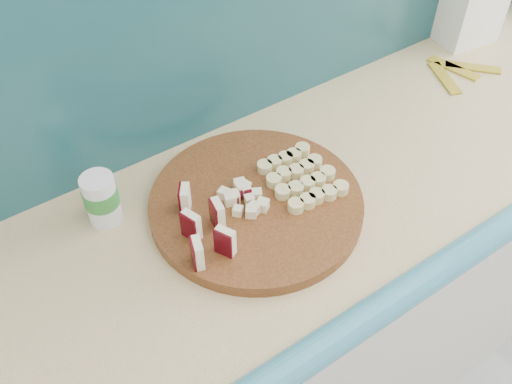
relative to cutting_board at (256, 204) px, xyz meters
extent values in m
cube|color=silver|center=(0.47, -0.02, -0.48)|extent=(2.20, 0.60, 0.88)
cube|color=#D5B67D|center=(0.47, -0.02, -0.03)|extent=(2.20, 0.60, 0.03)
cylinder|color=#44200E|center=(0.00, 0.00, 0.00)|extent=(0.46, 0.46, 0.03)
cube|color=#FBEBC9|center=(-0.17, -0.07, 0.04)|extent=(0.02, 0.04, 0.06)
cube|color=#41040C|center=(-0.18, -0.07, 0.04)|extent=(0.01, 0.04, 0.06)
cube|color=#FBEBC9|center=(-0.15, -0.01, 0.04)|extent=(0.02, 0.04, 0.06)
cube|color=#41040C|center=(-0.16, -0.01, 0.04)|extent=(0.01, 0.04, 0.06)
cube|color=#FBEBC9|center=(-0.13, 0.05, 0.04)|extent=(0.02, 0.04, 0.06)
cube|color=#41040C|center=(-0.14, 0.05, 0.04)|extent=(0.01, 0.04, 0.06)
cube|color=#FBEBC9|center=(-0.12, -0.08, 0.04)|extent=(0.02, 0.04, 0.06)
cube|color=#41040C|center=(-0.13, -0.08, 0.04)|extent=(0.01, 0.04, 0.06)
cube|color=#FBEBC9|center=(-0.10, -0.01, 0.04)|extent=(0.02, 0.04, 0.06)
cube|color=#41040C|center=(-0.11, -0.01, 0.04)|extent=(0.01, 0.04, 0.06)
cube|color=#FBF5C9|center=(-0.02, 0.00, 0.02)|extent=(0.02, 0.02, 0.02)
cube|color=#FBF5C9|center=(-0.01, 0.01, 0.02)|extent=(0.02, 0.02, 0.02)
cube|color=#41040C|center=(-0.01, 0.02, 0.02)|extent=(0.02, 0.02, 0.02)
cube|color=#FBF5C9|center=(-0.02, 0.01, 0.02)|extent=(0.02, 0.02, 0.02)
cube|color=#FBF5C9|center=(-0.02, 0.02, 0.02)|extent=(0.02, 0.02, 0.02)
cube|color=#FBF5C9|center=(-0.03, 0.03, 0.02)|extent=(0.02, 0.02, 0.02)
cube|color=#FBF5C9|center=(-0.03, 0.01, 0.02)|extent=(0.02, 0.02, 0.02)
cube|color=#FBF5C9|center=(-0.05, 0.01, 0.02)|extent=(0.02, 0.02, 0.02)
cube|color=#41040C|center=(-0.06, 0.00, 0.02)|extent=(0.02, 0.02, 0.02)
cube|color=#FBF5C9|center=(-0.04, 0.00, 0.02)|extent=(0.02, 0.02, 0.02)
cube|color=#FBF5C9|center=(-0.04, -0.01, 0.02)|extent=(0.02, 0.02, 0.02)
cube|color=#FBF5C9|center=(-0.03, -0.01, 0.02)|extent=(0.02, 0.02, 0.02)
cube|color=#FBF5C9|center=(-0.03, -0.02, 0.02)|extent=(0.02, 0.02, 0.02)
cube|color=#FBF5C9|center=(-0.02, -0.02, 0.02)|extent=(0.02, 0.02, 0.02)
cube|color=#41040C|center=(-0.02, -0.01, 0.02)|extent=(0.02, 0.02, 0.02)
cube|color=#FBF5C9|center=(-0.01, -0.01, 0.02)|extent=(0.02, 0.02, 0.02)
cylinder|color=#D9CC85|center=(0.05, -0.07, 0.02)|extent=(0.03, 0.03, 0.02)
cylinder|color=#D9CC85|center=(0.07, -0.07, 0.02)|extent=(0.03, 0.03, 0.02)
cylinder|color=#D9CC85|center=(0.10, -0.07, 0.02)|extent=(0.03, 0.03, 0.02)
cylinder|color=#D9CC85|center=(0.13, -0.07, 0.02)|extent=(0.03, 0.03, 0.02)
cylinder|color=#D9CC85|center=(0.15, -0.08, 0.02)|extent=(0.03, 0.03, 0.02)
cylinder|color=#D9CC85|center=(0.05, -0.03, 0.02)|extent=(0.03, 0.03, 0.02)
cylinder|color=#D9CC85|center=(0.08, -0.03, 0.02)|extent=(0.03, 0.03, 0.02)
cylinder|color=#D9CC85|center=(0.10, -0.03, 0.02)|extent=(0.03, 0.03, 0.02)
cylinder|color=#D9CC85|center=(0.13, -0.03, 0.02)|extent=(0.03, 0.03, 0.02)
cylinder|color=#D9CC85|center=(0.15, -0.03, 0.02)|extent=(0.03, 0.03, 0.02)
cylinder|color=#D9CC85|center=(0.06, 0.02, 0.02)|extent=(0.03, 0.03, 0.02)
cylinder|color=#D9CC85|center=(0.08, 0.02, 0.02)|extent=(0.03, 0.03, 0.02)
cylinder|color=#D9CC85|center=(0.11, 0.01, 0.02)|extent=(0.03, 0.03, 0.02)
cylinder|color=#D9CC85|center=(0.13, 0.01, 0.02)|extent=(0.03, 0.03, 0.02)
cylinder|color=#D9CC85|center=(0.16, 0.01, 0.02)|extent=(0.03, 0.03, 0.02)
cylinder|color=#D9CC85|center=(0.06, 0.06, 0.02)|extent=(0.03, 0.03, 0.02)
cylinder|color=#D9CC85|center=(0.08, 0.06, 0.02)|extent=(0.03, 0.03, 0.02)
cylinder|color=#D9CC85|center=(0.11, 0.06, 0.02)|extent=(0.03, 0.03, 0.02)
cylinder|color=#D9CC85|center=(0.14, 0.05, 0.02)|extent=(0.03, 0.03, 0.02)
cylinder|color=#D9CC85|center=(0.16, 0.05, 0.02)|extent=(0.03, 0.03, 0.02)
cylinder|color=white|center=(-0.26, 0.15, 0.04)|extent=(0.06, 0.06, 0.11)
cylinder|color=#2F8234|center=(-0.26, 0.15, 0.05)|extent=(0.07, 0.07, 0.04)
cube|color=gold|center=(0.66, 0.10, -0.01)|extent=(0.08, 0.14, 0.01)
cube|color=gold|center=(0.71, 0.11, -0.01)|extent=(0.06, 0.15, 0.01)
cube|color=gold|center=(0.75, 0.09, -0.01)|extent=(0.12, 0.13, 0.01)
camera|label=1|loc=(-0.44, -0.64, 0.84)|focal=40.00mm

